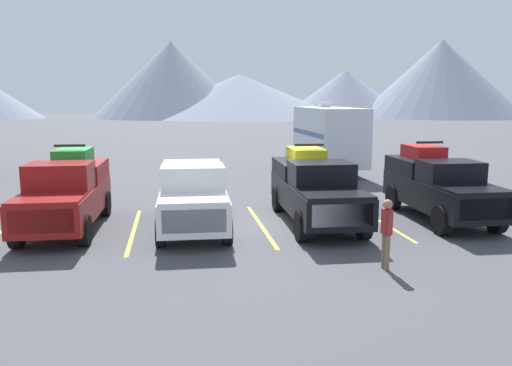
% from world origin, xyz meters
% --- Properties ---
extents(ground_plane, '(240.00, 240.00, 0.00)m').
position_xyz_m(ground_plane, '(0.00, 0.00, 0.00)').
color(ground_plane, '#47474C').
extents(pickup_truck_a, '(2.17, 5.45, 2.55)m').
position_xyz_m(pickup_truck_a, '(-5.99, 0.45, 1.17)').
color(pickup_truck_a, maroon).
rests_on(pickup_truck_a, ground).
extents(pickup_truck_b, '(2.19, 5.29, 2.05)m').
position_xyz_m(pickup_truck_b, '(-2.14, -0.16, 1.08)').
color(pickup_truck_b, white).
rests_on(pickup_truck_b, ground).
extents(pickup_truck_c, '(2.23, 5.85, 2.49)m').
position_xyz_m(pickup_truck_c, '(1.79, 0.03, 1.15)').
color(pickup_truck_c, black).
rests_on(pickup_truck_c, ground).
extents(pickup_truck_d, '(2.15, 5.37, 2.54)m').
position_xyz_m(pickup_truck_d, '(5.99, -0.12, 1.15)').
color(pickup_truck_d, black).
rests_on(pickup_truck_d, ground).
extents(lot_stripe_b, '(0.12, 5.50, 0.01)m').
position_xyz_m(lot_stripe_b, '(-3.96, -0.12, 0.00)').
color(lot_stripe_b, gold).
rests_on(lot_stripe_b, ground).
extents(lot_stripe_c, '(0.12, 5.50, 0.01)m').
position_xyz_m(lot_stripe_c, '(0.00, -0.12, 0.00)').
color(lot_stripe_c, gold).
rests_on(lot_stripe_c, ground).
extents(lot_stripe_d, '(0.12, 5.50, 0.01)m').
position_xyz_m(lot_stripe_d, '(3.96, -0.12, 0.00)').
color(lot_stripe_d, gold).
rests_on(lot_stripe_d, ground).
extents(lot_stripe_e, '(0.12, 5.50, 0.01)m').
position_xyz_m(lot_stripe_e, '(7.92, -0.12, 0.00)').
color(lot_stripe_e, gold).
rests_on(lot_stripe_e, ground).
extents(camper_trailer_a, '(2.49, 7.33, 3.78)m').
position_xyz_m(camper_trailer_a, '(5.51, 10.69, 1.99)').
color(camper_trailer_a, silver).
rests_on(camper_trailer_a, ground).
extents(person_a, '(0.23, 0.37, 1.68)m').
position_xyz_m(person_a, '(2.22, -4.75, 0.97)').
color(person_a, '#726047').
rests_on(person_a, ground).
extents(mountain_ridge, '(134.50, 42.20, 15.33)m').
position_xyz_m(mountain_ridge, '(7.48, 87.55, 6.00)').
color(mountain_ridge, gray).
rests_on(mountain_ridge, ground).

